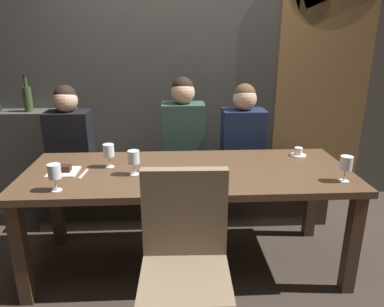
{
  "coord_description": "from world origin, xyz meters",
  "views": [
    {
      "loc": [
        -0.09,
        -2.27,
        1.61
      ],
      "look_at": [
        0.03,
        0.05,
        0.84
      ],
      "focal_mm": 33.47,
      "sensor_mm": 36.0,
      "label": 1
    }
  ],
  "objects_px": {
    "diner_far_end": "(243,132)",
    "wine_bottle_pale_label": "(28,98)",
    "diner_redhead": "(69,134)",
    "diner_bearded": "(183,129)",
    "banquette_bench": "(185,195)",
    "chair_near_side": "(185,255)",
    "wine_glass_center_back": "(346,164)",
    "wine_glass_far_right": "(134,158)",
    "dining_table": "(188,182)",
    "wine_glass_end_left": "(54,172)",
    "espresso_cup": "(298,152)",
    "wine_glass_far_left": "(109,151)",
    "dessert_plate": "(64,171)",
    "fork_on_table": "(83,174)"
  },
  "relations": [
    {
      "from": "diner_far_end",
      "to": "wine_bottle_pale_label",
      "type": "relative_size",
      "value": 2.4
    },
    {
      "from": "diner_redhead",
      "to": "diner_bearded",
      "type": "relative_size",
      "value": 0.93
    },
    {
      "from": "banquette_bench",
      "to": "diner_bearded",
      "type": "height_order",
      "value": "diner_bearded"
    },
    {
      "from": "diner_redhead",
      "to": "wine_bottle_pale_label",
      "type": "distance_m",
      "value": 0.58
    },
    {
      "from": "banquette_bench",
      "to": "diner_far_end",
      "type": "bearing_deg",
      "value": -2.56
    },
    {
      "from": "banquette_bench",
      "to": "chair_near_side",
      "type": "height_order",
      "value": "chair_near_side"
    },
    {
      "from": "chair_near_side",
      "to": "wine_glass_center_back",
      "type": "relative_size",
      "value": 5.98
    },
    {
      "from": "wine_bottle_pale_label",
      "to": "wine_glass_far_right",
      "type": "distance_m",
      "value": 1.52
    },
    {
      "from": "dining_table",
      "to": "wine_glass_center_back",
      "type": "distance_m",
      "value": 1.02
    },
    {
      "from": "banquette_bench",
      "to": "wine_glass_end_left",
      "type": "distance_m",
      "value": 1.42
    },
    {
      "from": "chair_near_side",
      "to": "wine_glass_center_back",
      "type": "bearing_deg",
      "value": 24.96
    },
    {
      "from": "diner_redhead",
      "to": "banquette_bench",
      "type": "bearing_deg",
      "value": -0.68
    },
    {
      "from": "wine_glass_far_right",
      "to": "espresso_cup",
      "type": "relative_size",
      "value": 1.37
    },
    {
      "from": "wine_glass_far_left",
      "to": "dessert_plate",
      "type": "relative_size",
      "value": 0.86
    },
    {
      "from": "diner_redhead",
      "to": "wine_glass_far_right",
      "type": "bearing_deg",
      "value": -51.25
    },
    {
      "from": "fork_on_table",
      "to": "dining_table",
      "type": "bearing_deg",
      "value": 9.0
    },
    {
      "from": "diner_redhead",
      "to": "espresso_cup",
      "type": "xyz_separation_m",
      "value": [
        1.83,
        -0.45,
        -0.05
      ]
    },
    {
      "from": "dining_table",
      "to": "wine_bottle_pale_label",
      "type": "distance_m",
      "value": 1.78
    },
    {
      "from": "banquette_bench",
      "to": "wine_glass_far_left",
      "type": "distance_m",
      "value": 1.03
    },
    {
      "from": "wine_glass_end_left",
      "to": "fork_on_table",
      "type": "bearing_deg",
      "value": 69.16
    },
    {
      "from": "dining_table",
      "to": "banquette_bench",
      "type": "bearing_deg",
      "value": 90.0
    },
    {
      "from": "banquette_bench",
      "to": "espresso_cup",
      "type": "bearing_deg",
      "value": -27.52
    },
    {
      "from": "wine_glass_end_left",
      "to": "dessert_plate",
      "type": "xyz_separation_m",
      "value": [
        -0.04,
        0.29,
        -0.1
      ]
    },
    {
      "from": "chair_near_side",
      "to": "wine_glass_center_back",
      "type": "distance_m",
      "value": 1.16
    },
    {
      "from": "wine_glass_far_right",
      "to": "dessert_plate",
      "type": "height_order",
      "value": "wine_glass_far_right"
    },
    {
      "from": "wine_glass_center_back",
      "to": "wine_glass_far_left",
      "type": "relative_size",
      "value": 1.0
    },
    {
      "from": "diner_redhead",
      "to": "wine_glass_end_left",
      "type": "height_order",
      "value": "diner_redhead"
    },
    {
      "from": "diner_far_end",
      "to": "wine_glass_far_right",
      "type": "height_order",
      "value": "diner_far_end"
    },
    {
      "from": "wine_bottle_pale_label",
      "to": "dessert_plate",
      "type": "xyz_separation_m",
      "value": [
        0.58,
        -1.03,
        -0.32
      ]
    },
    {
      "from": "diner_far_end",
      "to": "espresso_cup",
      "type": "distance_m",
      "value": 0.54
    },
    {
      "from": "diner_far_end",
      "to": "fork_on_table",
      "type": "bearing_deg",
      "value": -148.91
    },
    {
      "from": "banquette_bench",
      "to": "wine_glass_far_left",
      "type": "xyz_separation_m",
      "value": [
        -0.54,
        -0.61,
        0.63
      ]
    },
    {
      "from": "diner_bearded",
      "to": "fork_on_table",
      "type": "height_order",
      "value": "diner_bearded"
    },
    {
      "from": "wine_glass_end_left",
      "to": "dessert_plate",
      "type": "distance_m",
      "value": 0.31
    },
    {
      "from": "chair_near_side",
      "to": "wine_bottle_pale_label",
      "type": "xyz_separation_m",
      "value": [
        -1.36,
        1.74,
        0.51
      ]
    },
    {
      "from": "espresso_cup",
      "to": "wine_glass_center_back",
      "type": "bearing_deg",
      "value": -76.7
    },
    {
      "from": "dining_table",
      "to": "wine_glass_far_left",
      "type": "distance_m",
      "value": 0.58
    },
    {
      "from": "diner_redhead",
      "to": "diner_far_end",
      "type": "height_order",
      "value": "diner_far_end"
    },
    {
      "from": "chair_near_side",
      "to": "wine_glass_far_left",
      "type": "height_order",
      "value": "chair_near_side"
    },
    {
      "from": "wine_bottle_pale_label",
      "to": "wine_glass_center_back",
      "type": "distance_m",
      "value": 2.7
    },
    {
      "from": "diner_far_end",
      "to": "wine_glass_far_right",
      "type": "relative_size",
      "value": 4.76
    },
    {
      "from": "fork_on_table",
      "to": "chair_near_side",
      "type": "bearing_deg",
      "value": -41.04
    },
    {
      "from": "chair_near_side",
      "to": "diner_far_end",
      "type": "relative_size",
      "value": 1.25
    },
    {
      "from": "banquette_bench",
      "to": "diner_far_end",
      "type": "xyz_separation_m",
      "value": [
        0.51,
        -0.02,
        0.59
      ]
    },
    {
      "from": "chair_near_side",
      "to": "diner_redhead",
      "type": "bearing_deg",
      "value": 123.04
    },
    {
      "from": "chair_near_side",
      "to": "diner_far_end",
      "type": "distance_m",
      "value": 1.53
    },
    {
      "from": "wine_bottle_pale_label",
      "to": "wine_glass_end_left",
      "type": "relative_size",
      "value": 1.99
    },
    {
      "from": "diner_bearded",
      "to": "wine_glass_end_left",
      "type": "bearing_deg",
      "value": -127.58
    },
    {
      "from": "dining_table",
      "to": "wine_glass_far_right",
      "type": "xyz_separation_m",
      "value": [
        -0.35,
        -0.07,
        0.2
      ]
    },
    {
      "from": "wine_glass_end_left",
      "to": "espresso_cup",
      "type": "bearing_deg",
      "value": 18.75
    }
  ]
}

